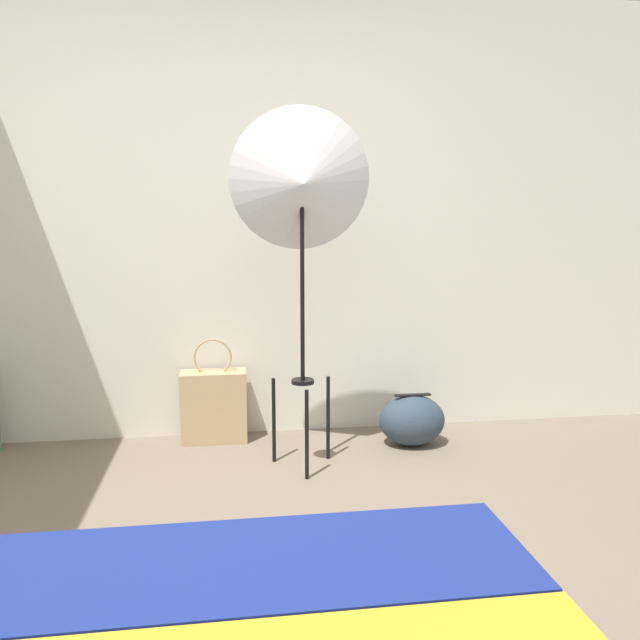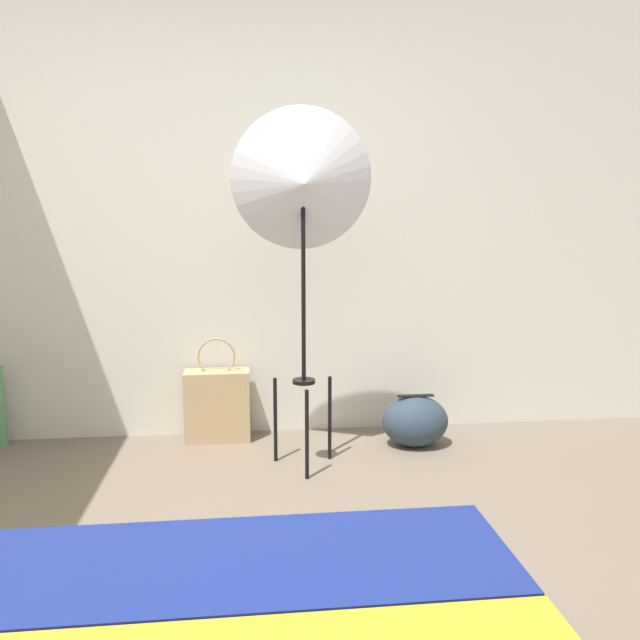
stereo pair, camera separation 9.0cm
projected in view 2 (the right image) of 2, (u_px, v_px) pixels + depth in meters
The scene contains 4 objects.
wall_back at pixel (220, 218), 3.65m from camera, with size 8.00×0.05×2.60m.
photo_umbrella at pixel (303, 184), 3.08m from camera, with size 0.72×0.34×1.85m.
tote_bag at pixel (218, 404), 3.67m from camera, with size 0.38×0.18×0.61m.
duffel_bag at pixel (415, 421), 3.58m from camera, with size 0.38×0.29×0.30m.
Camera 2 is at (0.17, -1.65, 1.27)m, focal length 35.00 mm.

